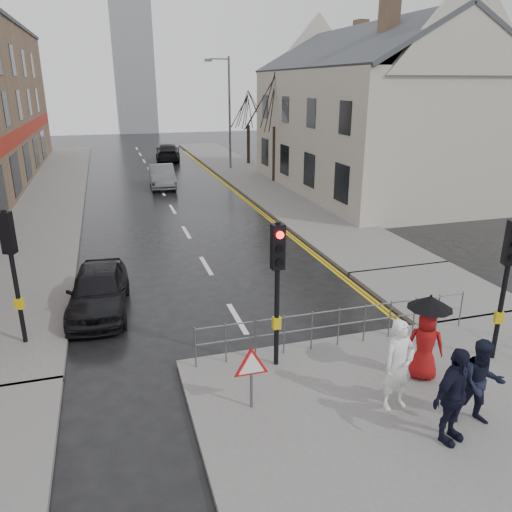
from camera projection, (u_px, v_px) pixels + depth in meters
ground at (270, 375)px, 11.36m from camera, size 120.00×120.00×0.00m
near_pavement at (489, 448)px, 8.98m from camera, size 10.00×9.00×0.14m
left_pavement at (51, 191)px, 30.39m from camera, size 4.00×44.00×0.14m
right_pavement at (247, 175)px, 35.72m from camera, size 4.00×40.00×0.14m
pavement_bridge_right at (435, 290)px, 15.81m from camera, size 4.00×4.20×0.14m
building_right_cream at (369, 110)px, 29.34m from camera, size 9.00×16.40×10.10m
church_tower at (133, 61)px, 64.93m from camera, size 5.00×5.00×18.00m
traffic_signal_near_left at (277, 270)px, 10.79m from camera, size 0.28×0.27×3.40m
traffic_signal_near_right at (508, 266)px, 11.05m from camera, size 0.34×0.33×3.40m
traffic_signal_far_left at (11, 254)px, 11.78m from camera, size 0.34×0.33×3.40m
guard_railing_front at (339, 319)px, 12.15m from camera, size 7.14×0.04×1.00m
warning_sign at (251, 368)px, 9.71m from camera, size 0.80×0.07×1.35m
street_lamp at (227, 106)px, 36.74m from camera, size 1.83×0.25×8.00m
tree_near at (275, 102)px, 31.62m from camera, size 2.40×2.40×6.58m
tree_far at (248, 108)px, 39.23m from camera, size 2.40×2.40×5.64m
pedestrian_a at (399, 365)px, 9.73m from camera, size 0.74×0.53×1.89m
pedestrian_b at (481, 383)px, 9.27m from camera, size 1.02×0.92×1.74m
pedestrian_with_umbrella at (427, 333)px, 10.67m from camera, size 0.96×0.96×1.95m
pedestrian_d at (454, 396)px, 8.79m from camera, size 1.18×0.79×1.86m
car_parked at (98, 290)px, 14.30m from camera, size 1.93×4.10×1.36m
car_mid at (162, 176)px, 31.70m from camera, size 1.65×4.32×1.41m
car_far at (168, 152)px, 42.69m from camera, size 2.59×5.10×1.42m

